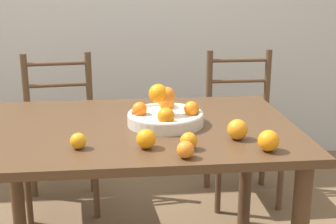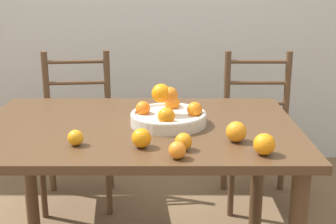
# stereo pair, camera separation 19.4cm
# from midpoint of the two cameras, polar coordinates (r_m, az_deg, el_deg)

# --- Properties ---
(dining_table) EXTENTS (1.41, 0.94, 0.74)m
(dining_table) POSITION_cam_midpoint_polar(r_m,az_deg,el_deg) (2.09, -6.67, -4.40)
(dining_table) COLOR #4C331E
(dining_table) RESTS_ON ground_plane
(fruit_bowl) EXTENTS (0.34, 0.34, 0.18)m
(fruit_bowl) POSITION_cam_midpoint_polar(r_m,az_deg,el_deg) (2.05, -3.04, -0.35)
(fruit_bowl) COLOR beige
(fruit_bowl) RESTS_ON dining_table
(orange_loose_0) EXTENTS (0.08, 0.08, 0.08)m
(orange_loose_0) POSITION_cam_midpoint_polar(r_m,az_deg,el_deg) (1.76, 9.10, -3.54)
(orange_loose_0) COLOR orange
(orange_loose_0) RESTS_ON dining_table
(orange_loose_1) EXTENTS (0.08, 0.08, 0.08)m
(orange_loose_1) POSITION_cam_midpoint_polar(r_m,az_deg,el_deg) (1.87, 5.55, -2.18)
(orange_loose_1) COLOR orange
(orange_loose_1) RESTS_ON dining_table
(orange_loose_2) EXTENTS (0.08, 0.08, 0.08)m
(orange_loose_2) POSITION_cam_midpoint_polar(r_m,az_deg,el_deg) (1.77, -5.83, -3.34)
(orange_loose_2) COLOR orange
(orange_loose_2) RESTS_ON dining_table
(orange_loose_3) EXTENTS (0.06, 0.06, 0.06)m
(orange_loose_3) POSITION_cam_midpoint_polar(r_m,az_deg,el_deg) (1.82, -13.93, -3.50)
(orange_loose_3) COLOR orange
(orange_loose_3) RESTS_ON dining_table
(orange_loose_4) EXTENTS (0.06, 0.06, 0.06)m
(orange_loose_4) POSITION_cam_midpoint_polar(r_m,az_deg,el_deg) (1.68, -1.19, -4.67)
(orange_loose_4) COLOR orange
(orange_loose_4) RESTS_ON dining_table
(orange_loose_5) EXTENTS (0.07, 0.07, 0.07)m
(orange_loose_5) POSITION_cam_midpoint_polar(r_m,az_deg,el_deg) (1.76, -0.61, -3.61)
(orange_loose_5) COLOR orange
(orange_loose_5) RESTS_ON dining_table
(chair_left) EXTENTS (0.46, 0.44, 0.93)m
(chair_left) POSITION_cam_midpoint_polar(r_m,az_deg,el_deg) (2.91, -14.89, -2.65)
(chair_left) COLOR #513823
(chair_left) RESTS_ON ground_plane
(chair_right) EXTENTS (0.42, 0.40, 0.93)m
(chair_right) POSITION_cam_midpoint_polar(r_m,az_deg,el_deg) (2.95, 7.18, -1.98)
(chair_right) COLOR #513823
(chair_right) RESTS_ON ground_plane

